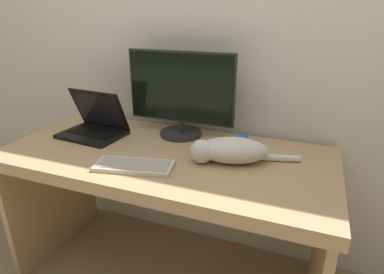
{
  "coord_description": "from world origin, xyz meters",
  "views": [
    {
      "loc": [
        0.65,
        -0.92,
        1.43
      ],
      "look_at": [
        0.16,
        0.34,
        0.9
      ],
      "focal_mm": 30.0,
      "sensor_mm": 36.0,
      "label": 1
    }
  ],
  "objects_px": {
    "external_keyboard": "(134,166)",
    "cat": "(229,150)",
    "laptop": "(94,126)",
    "monitor": "(180,95)"
  },
  "relations": [
    {
      "from": "external_keyboard",
      "to": "cat",
      "type": "height_order",
      "value": "cat"
    },
    {
      "from": "external_keyboard",
      "to": "laptop",
      "type": "bearing_deg",
      "value": 134.23
    },
    {
      "from": "laptop",
      "to": "cat",
      "type": "height_order",
      "value": "laptop"
    },
    {
      "from": "monitor",
      "to": "external_keyboard",
      "type": "xyz_separation_m",
      "value": [
        -0.03,
        -0.45,
        -0.22
      ]
    },
    {
      "from": "monitor",
      "to": "laptop",
      "type": "distance_m",
      "value": 0.52
    },
    {
      "from": "monitor",
      "to": "laptop",
      "type": "bearing_deg",
      "value": -159.07
    },
    {
      "from": "external_keyboard",
      "to": "cat",
      "type": "xyz_separation_m",
      "value": [
        0.38,
        0.21,
        0.05
      ]
    },
    {
      "from": "monitor",
      "to": "laptop",
      "type": "xyz_separation_m",
      "value": [
        -0.45,
        -0.17,
        -0.18
      ]
    },
    {
      "from": "laptop",
      "to": "external_keyboard",
      "type": "relative_size",
      "value": 0.98
    },
    {
      "from": "monitor",
      "to": "cat",
      "type": "relative_size",
      "value": 1.25
    }
  ]
}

